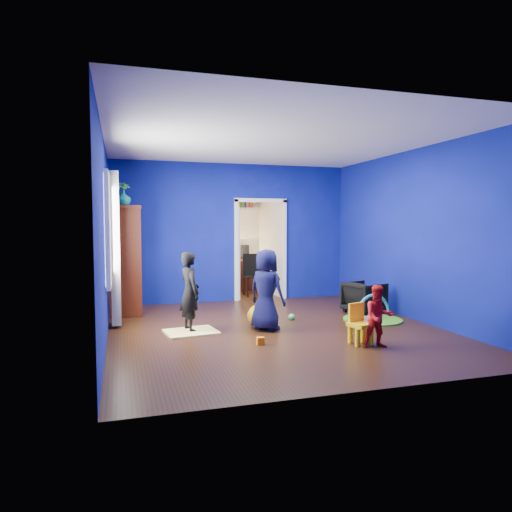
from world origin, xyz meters
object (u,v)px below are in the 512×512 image
object	(u,v)px
kid_chair	(361,326)
study_desk	(242,275)
tv_armoire	(125,260)
folding_chair	(253,276)
child_black	(190,292)
toddler_red	(379,316)
hopper_ball	(258,316)
child_navy	(266,290)
armchair	(364,297)
vase	(124,198)
play_mat	(372,319)
crt_tv	(127,258)

from	to	relation	value
kid_chair	study_desk	size ratio (longest dim) A/B	0.57
tv_armoire	folding_chair	xyz separation A→B (m)	(2.82, 1.23, -0.52)
child_black	folding_chair	xyz separation A→B (m)	(1.90, 3.07, -0.15)
toddler_red	hopper_ball	size ratio (longest dim) A/B	2.35
child_navy	folding_chair	size ratio (longest dim) A/B	1.36
armchair	vase	size ratio (longest dim) A/B	2.49
armchair	child_black	distance (m)	3.34
toddler_red	play_mat	size ratio (longest dim) A/B	0.84
crt_tv	play_mat	bearing A→B (deg)	-25.81
tv_armoire	play_mat	world-z (taller)	tv_armoire
play_mat	study_desk	xyz separation A→B (m)	(-1.20, 4.12, 0.36)
play_mat	folding_chair	bearing A→B (deg)	110.78
child_navy	tv_armoire	xyz separation A→B (m)	(-2.07, 2.08, 0.35)
armchair	hopper_ball	size ratio (longest dim) A/B	1.79
crt_tv	armchair	bearing A→B (deg)	-17.46
crt_tv	child_navy	bearing A→B (deg)	-45.71
toddler_red	vase	xyz separation A→B (m)	(-3.19, 3.15, 1.67)
vase	folding_chair	bearing A→B (deg)	28.53
toddler_red	study_desk	xyz separation A→B (m)	(-0.37, 5.64, -0.04)
child_black	child_navy	xyz separation A→B (m)	(1.14, -0.24, 0.02)
hopper_ball	play_mat	bearing A→B (deg)	-2.77
armchair	kid_chair	bearing A→B (deg)	131.12
kid_chair	study_desk	xyz separation A→B (m)	(-0.22, 5.44, 0.12)
child_black	folding_chair	size ratio (longest dim) A/B	1.33
toddler_red	folding_chair	world-z (taller)	folding_chair
vase	tv_armoire	size ratio (longest dim) A/B	0.13
vase	child_black	bearing A→B (deg)	-59.07
child_navy	folding_chair	world-z (taller)	child_navy
folding_chair	vase	bearing A→B (deg)	-151.47
armchair	crt_tv	bearing A→B (deg)	54.76
study_desk	vase	bearing A→B (deg)	-138.52
crt_tv	folding_chair	bearing A→B (deg)	23.92
vase	kid_chair	bearing A→B (deg)	-44.12
study_desk	tv_armoire	bearing A→B (deg)	-142.13
hopper_ball	kid_chair	bearing A→B (deg)	-54.24
vase	folding_chair	distance (m)	3.60
armchair	toddler_red	distance (m)	2.37
child_navy	crt_tv	xyz separation A→B (m)	(-2.03, 2.08, 0.39)
child_black	hopper_ball	xyz separation A→B (m)	(1.09, 0.01, -0.43)
toddler_red	crt_tv	distance (m)	4.71
crt_tv	child_black	bearing A→B (deg)	-64.37
vase	tv_armoire	distance (m)	1.15
armchair	tv_armoire	bearing A→B (deg)	54.91
kid_chair	folding_chair	distance (m)	4.49
toddler_red	tv_armoire	size ratio (longest dim) A/B	0.42
crt_tv	kid_chair	world-z (taller)	crt_tv
kid_chair	play_mat	xyz separation A→B (m)	(0.98, 1.32, -0.24)
child_black	child_navy	size ratio (longest dim) A/B	0.97
child_black	tv_armoire	size ratio (longest dim) A/B	0.62
vase	play_mat	world-z (taller)	vase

